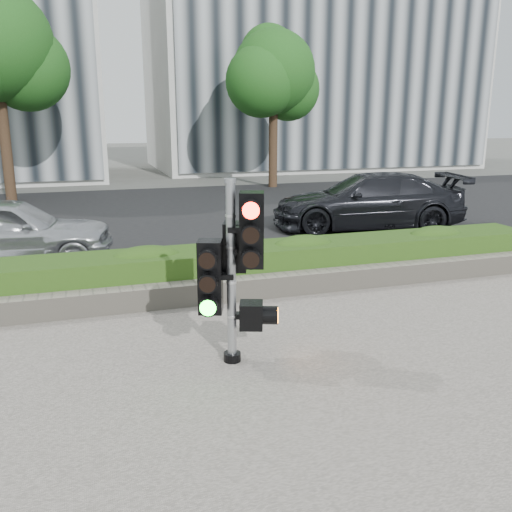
% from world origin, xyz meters
% --- Properties ---
extents(ground, '(120.00, 120.00, 0.00)m').
position_xyz_m(ground, '(0.00, 0.00, 0.00)').
color(ground, '#51514C').
rests_on(ground, ground).
extents(sidewalk, '(16.00, 11.00, 0.03)m').
position_xyz_m(sidewalk, '(0.00, -2.50, 0.01)').
color(sidewalk, '#9E9389').
rests_on(sidewalk, ground).
extents(road, '(60.00, 13.00, 0.02)m').
position_xyz_m(road, '(0.00, 10.00, 0.01)').
color(road, black).
rests_on(road, ground).
extents(curb, '(60.00, 0.25, 0.12)m').
position_xyz_m(curb, '(0.00, 3.15, 0.06)').
color(curb, gray).
rests_on(curb, ground).
extents(stone_wall, '(12.00, 0.32, 0.34)m').
position_xyz_m(stone_wall, '(0.00, 1.90, 0.20)').
color(stone_wall, gray).
rests_on(stone_wall, sidewalk).
extents(hedge, '(12.00, 1.00, 0.68)m').
position_xyz_m(hedge, '(0.00, 2.55, 0.37)').
color(hedge, '#457524').
rests_on(hedge, sidewalk).
extents(building_right, '(18.00, 10.00, 12.00)m').
position_xyz_m(building_right, '(11.00, 25.00, 6.00)').
color(building_right, '#B7B7B2').
rests_on(building_right, ground).
extents(tree_right, '(4.10, 3.58, 6.53)m').
position_xyz_m(tree_right, '(5.48, 15.55, 4.48)').
color(tree_right, black).
rests_on(tree_right, ground).
extents(traffic_signal, '(0.79, 0.66, 2.15)m').
position_xyz_m(traffic_signal, '(-0.52, -0.24, 1.22)').
color(traffic_signal, black).
rests_on(traffic_signal, sidewalk).
extents(car_silver, '(4.08, 1.93, 1.35)m').
position_xyz_m(car_silver, '(-3.57, 5.29, 0.69)').
color(car_silver, '#B4B5BB').
rests_on(car_silver, road).
extents(car_dark, '(5.22, 2.96, 1.43)m').
position_xyz_m(car_dark, '(4.92, 6.46, 0.73)').
color(car_dark, black).
rests_on(car_dark, road).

